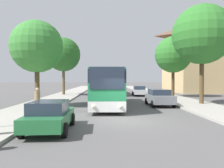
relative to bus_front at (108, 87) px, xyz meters
The scene contains 13 objects.
ground_plane 7.37m from the bus_front, 82.31° to the right, with size 300.00×300.00×0.00m, color #565454.
sidewalk_left 9.47m from the bus_front, 130.39° to the right, with size 4.00×120.00×0.15m, color #A39E93.
building_right_background 30.64m from the bus_front, 46.48° to the left, with size 16.54×13.31×14.61m.
bus_front is the anchor object (origin of this frame).
bus_middle 15.24m from the bus_front, 89.41° to the left, with size 3.00×12.18×3.25m.
parked_car_left_curb 9.95m from the bus_front, 106.53° to the right, with size 2.02×4.06×1.41m.
parked_car_right_near 4.80m from the bus_front, ahead, with size 2.11×4.06×1.49m.
parked_car_right_far 12.68m from the bus_front, 67.97° to the left, with size 2.11×4.37×1.42m.
pedestrian_walking_back 7.11m from the bus_front, 131.27° to the right, with size 0.36×0.36×1.72m.
tree_left_near 14.89m from the bus_front, 116.50° to the left, with size 4.98×4.98×8.39m.
tree_left_far 7.04m from the bus_front, behind, with size 4.47×4.47×7.30m.
tree_right_near 13.33m from the bus_front, 45.88° to the left, with size 4.85×4.85×7.97m.
tree_right_mid 10.02m from the bus_front, ahead, with size 5.51×5.51×9.17m.
Camera 1 is at (-1.19, -12.63, 2.43)m, focal length 35.00 mm.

